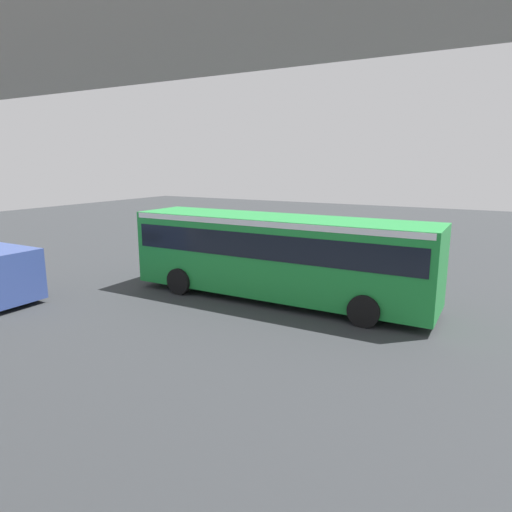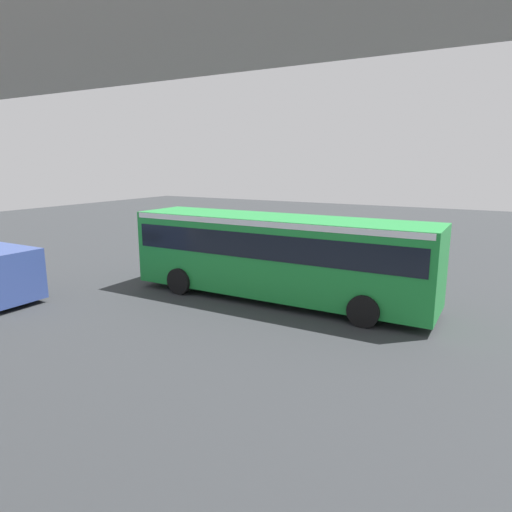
{
  "view_description": "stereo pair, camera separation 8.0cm",
  "coord_description": "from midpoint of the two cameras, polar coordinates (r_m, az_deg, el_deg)",
  "views": [
    {
      "loc": [
        -7.15,
        14.73,
        5.09
      ],
      "look_at": [
        1.02,
        0.17,
        1.6
      ],
      "focal_mm": 31.38,
      "sensor_mm": 36.0,
      "label": 1
    },
    {
      "loc": [
        -7.22,
        14.69,
        5.09
      ],
      "look_at": [
        1.02,
        0.17,
        1.6
      ],
      "focal_mm": 31.38,
      "sensor_mm": 36.0,
      "label": 2
    }
  ],
  "objects": [
    {
      "name": "lane_dash_left",
      "position": [
        19.91,
        7.41,
        -3.1
      ],
      "size": [
        2.0,
        0.2,
        0.01
      ],
      "primitive_type": "cube",
      "color": "silver",
      "rests_on": "ground"
    },
    {
      "name": "ground",
      "position": [
        17.15,
        3.4,
        -5.49
      ],
      "size": [
        80.0,
        80.0,
        0.0
      ],
      "primitive_type": "plane",
      "color": "#2D3033"
    },
    {
      "name": "pedestrian",
      "position": [
        19.3,
        14.16,
        -1.14
      ],
      "size": [
        0.38,
        0.38,
        1.79
      ],
      "color": "#2D2D38",
      "rests_on": "ground"
    },
    {
      "name": "lane_dash_leftmost",
      "position": [
        18.84,
        18.77,
        -4.51
      ],
      "size": [
        2.0,
        0.2,
        0.01
      ],
      "primitive_type": "cube",
      "color": "silver",
      "rests_on": "ground"
    },
    {
      "name": "city_bus",
      "position": [
        16.65,
        2.92,
        0.69
      ],
      "size": [
        11.54,
        2.85,
        3.15
      ],
      "color": "#1E8C38",
      "rests_on": "ground"
    },
    {
      "name": "lane_dash_centre",
      "position": [
        21.68,
        -2.42,
        -1.78
      ],
      "size": [
        2.0,
        0.2,
        0.01
      ],
      "primitive_type": "cube",
      "color": "silver",
      "rests_on": "ground"
    }
  ]
}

